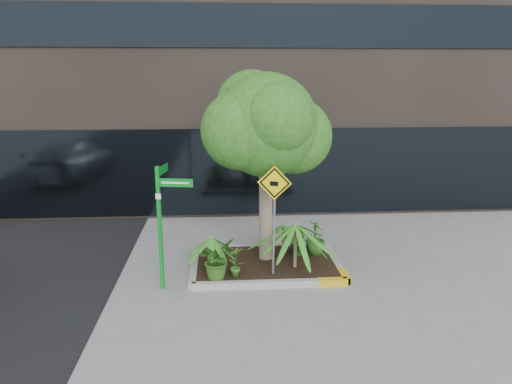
{
  "coord_description": "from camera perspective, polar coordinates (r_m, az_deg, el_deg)",
  "views": [
    {
      "loc": [
        -0.78,
        -10.25,
        4.27
      ],
      "look_at": [
        -0.02,
        0.2,
        1.79
      ],
      "focal_mm": 35.0,
      "sensor_mm": 36.0,
      "label": 1
    }
  ],
  "objects": [
    {
      "name": "street_sign_post",
      "position": [
        10.05,
        -10.64,
        -2.49
      ],
      "size": [
        0.74,
        0.83,
        2.54
      ],
      "rotation": [
        0.0,
        0.0,
        -0.18
      ],
      "color": "#0D9024",
      "rests_on": "ground"
    },
    {
      "name": "shrub_d",
      "position": [
        11.63,
        4.86,
        -5.57
      ],
      "size": [
        0.52,
        0.52,
        0.72
      ],
      "primitive_type": "imported",
      "rotation": [
        0.0,
        0.0,
        5.12
      ],
      "color": "#1F5919",
      "rests_on": "planter"
    },
    {
      "name": "shrub_a",
      "position": [
        10.39,
        -4.61,
        -7.68
      ],
      "size": [
        0.98,
        0.98,
        0.8
      ],
      "primitive_type": "imported",
      "rotation": [
        0.0,
        0.0,
        1.09
      ],
      "color": "#285819",
      "rests_on": "planter"
    },
    {
      "name": "shrub_b",
      "position": [
        11.76,
        6.82,
        -5.17
      ],
      "size": [
        0.51,
        0.51,
        0.82
      ],
      "primitive_type": "imported",
      "rotation": [
        0.0,
        0.0,
        1.7
      ],
      "color": "#265D1C",
      "rests_on": "planter"
    },
    {
      "name": "shrub_c",
      "position": [
        10.45,
        -2.35,
        -7.91
      ],
      "size": [
        0.48,
        0.48,
        0.67
      ],
      "primitive_type": "imported",
      "rotation": [
        0.0,
        0.0,
        3.63
      ],
      "color": "#346920",
      "rests_on": "planter"
    },
    {
      "name": "planter",
      "position": [
        11.36,
        1.26,
        -8.18
      ],
      "size": [
        3.35,
        2.36,
        0.15
      ],
      "color": "#9E9E99",
      "rests_on": "ground"
    },
    {
      "name": "palm_back",
      "position": [
        11.71,
        3.16,
        -3.73
      ],
      "size": [
        0.83,
        0.83,
        0.92
      ],
      "color": "gray",
      "rests_on": "ground"
    },
    {
      "name": "palm_left",
      "position": [
        10.87,
        -5.11,
        -5.22
      ],
      "size": [
        0.81,
        0.81,
        0.9
      ],
      "color": "gray",
      "rests_on": "ground"
    },
    {
      "name": "tree",
      "position": [
        10.88,
        1.15,
        7.66
      ],
      "size": [
        2.92,
        2.59,
        4.37
      ],
      "color": "gray",
      "rests_on": "ground"
    },
    {
      "name": "cattle_sign",
      "position": [
        10.24,
        2.1,
        -1.1
      ],
      "size": [
        0.69,
        0.24,
        2.32
      ],
      "rotation": [
        0.0,
        0.0,
        -0.3
      ],
      "color": "slate",
      "rests_on": "ground"
    },
    {
      "name": "palm_front",
      "position": [
        10.77,
        4.55,
        -3.66
      ],
      "size": [
        1.18,
        1.18,
        1.31
      ],
      "color": "gray",
      "rests_on": "ground"
    },
    {
      "name": "ground",
      "position": [
        11.13,
        0.19,
        -9.22
      ],
      "size": [
        80.0,
        80.0,
        0.0
      ],
      "primitive_type": "plane",
      "color": "gray",
      "rests_on": "ground"
    }
  ]
}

